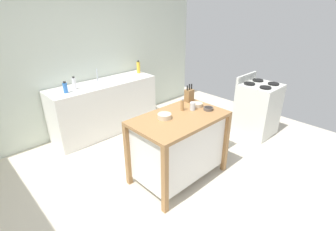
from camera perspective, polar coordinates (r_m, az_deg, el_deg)
ground_plane at (r=3.43m, az=-1.20°, el=-14.68°), size 6.32×6.32×0.00m
wall_back at (r=4.55m, az=-20.32°, el=12.08°), size 5.32×0.10×2.60m
kitchen_island at (r=3.24m, az=2.47°, el=-6.53°), size 1.18×0.73×0.89m
knife_block at (r=3.51m, az=4.81°, el=4.62°), size 0.11×0.09×0.25m
bowl_ceramic_wide at (r=3.37m, az=6.78°, el=2.45°), size 0.14×0.14×0.05m
bowl_ceramic_small at (r=3.28m, az=9.13°, el=1.57°), size 0.13×0.13×0.04m
bowl_stoneware_deep at (r=3.00m, az=-0.82°, el=-0.12°), size 0.17×0.17×0.06m
drinking_cup at (r=3.24m, az=5.60°, el=2.13°), size 0.07×0.07×0.10m
pepper_grinder at (r=3.21m, az=3.25°, el=2.44°), size 0.04×0.04×0.16m
trash_bin at (r=3.93m, az=10.29°, el=-4.01°), size 0.36×0.28×0.63m
sink_counter at (r=4.59m, az=-14.10°, el=1.86°), size 1.85×0.60×0.90m
sink_faucet at (r=4.53m, az=-15.75°, el=8.87°), size 0.02×0.02×0.22m
bottle_spray_cleaner at (r=4.91m, az=-6.72°, el=10.80°), size 0.06×0.06×0.24m
bottle_hand_soap at (r=4.09m, az=-22.25°, el=5.86°), size 0.07×0.07×0.18m
bottle_dish_soap at (r=4.22m, az=-20.47°, el=6.86°), size 0.06×0.06×0.20m
stove at (r=4.63m, az=19.58°, el=1.43°), size 0.60×0.60×1.02m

